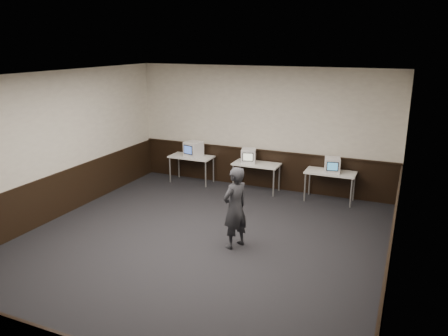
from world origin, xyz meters
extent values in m
plane|color=black|center=(0.00, 0.00, 0.00)|extent=(8.00, 8.00, 0.00)
plane|color=white|center=(0.00, 0.00, 3.20)|extent=(8.00, 8.00, 0.00)
plane|color=beige|center=(0.00, 4.00, 1.60)|extent=(7.00, 0.00, 7.00)
plane|color=beige|center=(0.00, -4.00, 1.60)|extent=(7.00, 0.00, 7.00)
plane|color=beige|center=(-3.50, 0.00, 1.60)|extent=(0.00, 8.00, 8.00)
plane|color=beige|center=(3.50, 0.00, 1.60)|extent=(0.00, 8.00, 8.00)
cube|color=black|center=(0.00, 3.98, 0.50)|extent=(6.98, 0.04, 1.00)
cube|color=black|center=(-3.48, 0.00, 0.50)|extent=(0.04, 7.98, 1.00)
cube|color=black|center=(3.48, 0.00, 0.50)|extent=(0.04, 7.98, 1.00)
cube|color=black|center=(0.00, 3.96, 1.02)|extent=(6.98, 0.06, 0.04)
cube|color=silver|center=(-1.90, 3.60, 0.73)|extent=(1.20, 0.60, 0.04)
cylinder|color=#999999|center=(-2.45, 3.35, 0.35)|extent=(0.04, 0.04, 0.71)
cylinder|color=#999999|center=(-1.35, 3.35, 0.35)|extent=(0.04, 0.04, 0.71)
cylinder|color=#999999|center=(-2.45, 3.85, 0.35)|extent=(0.04, 0.04, 0.71)
cylinder|color=#999999|center=(-1.35, 3.85, 0.35)|extent=(0.04, 0.04, 0.71)
cube|color=silver|center=(0.00, 3.60, 0.73)|extent=(1.20, 0.60, 0.04)
cylinder|color=#999999|center=(-0.55, 3.35, 0.35)|extent=(0.04, 0.04, 0.71)
cylinder|color=#999999|center=(0.55, 3.35, 0.35)|extent=(0.04, 0.04, 0.71)
cylinder|color=#999999|center=(-0.55, 3.85, 0.35)|extent=(0.04, 0.04, 0.71)
cylinder|color=#999999|center=(0.55, 3.85, 0.35)|extent=(0.04, 0.04, 0.71)
cube|color=silver|center=(1.90, 3.60, 0.73)|extent=(1.20, 0.60, 0.04)
cylinder|color=#999999|center=(1.35, 3.35, 0.35)|extent=(0.04, 0.04, 0.71)
cylinder|color=#999999|center=(2.45, 3.35, 0.35)|extent=(0.04, 0.04, 0.71)
cylinder|color=#999999|center=(1.35, 3.85, 0.35)|extent=(0.04, 0.04, 0.71)
cylinder|color=#999999|center=(2.45, 3.85, 0.35)|extent=(0.04, 0.04, 0.71)
cube|color=white|center=(-1.83, 3.59, 0.96)|extent=(0.50, 0.52, 0.41)
cube|color=black|center=(-1.88, 3.38, 0.98)|extent=(0.30, 0.09, 0.25)
cube|color=#3C5CB3|center=(-1.89, 3.37, 0.98)|extent=(0.26, 0.07, 0.21)
cube|color=white|center=(-0.22, 3.58, 0.94)|extent=(0.46, 0.47, 0.37)
cube|color=black|center=(-0.16, 3.39, 0.95)|extent=(0.27, 0.09, 0.22)
cube|color=silver|center=(-0.16, 3.39, 0.95)|extent=(0.23, 0.07, 0.19)
cube|color=white|center=(1.94, 3.56, 0.93)|extent=(0.43, 0.45, 0.36)
cube|color=black|center=(1.97, 3.37, 0.95)|extent=(0.27, 0.07, 0.22)
cube|color=teal|center=(1.98, 3.36, 0.95)|extent=(0.23, 0.05, 0.18)
imported|color=#27282D|center=(0.71, 0.36, 0.79)|extent=(0.58, 0.68, 1.58)
camera|label=1|loc=(3.56, -6.73, 3.78)|focal=35.00mm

